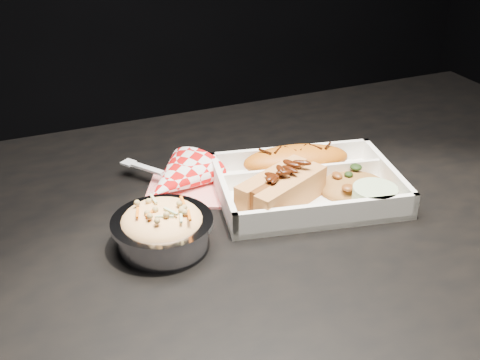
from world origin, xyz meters
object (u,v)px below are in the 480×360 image
Objects in this scene: fried_pastry at (296,160)px; napkin_fork at (177,180)px; dining_table at (292,267)px; foil_coleslaw_cup at (162,227)px; food_tray at (307,189)px; hotdog at (281,187)px.

fried_pastry is 0.18m from napkin_fork.
foil_coleslaw_cup is at bearing -178.18° from dining_table.
fried_pastry reaches higher than food_tray.
food_tray reaches higher than dining_table.
food_tray is at bearing 27.49° from napkin_fork.
dining_table is at bearing -124.74° from food_tray.
foil_coleslaw_cup is (-0.17, -0.02, -0.00)m from hotdog.
napkin_fork reaches higher than fried_pastry.
napkin_fork is (-0.18, 0.03, -0.01)m from fried_pastry.
dining_table is 8.49× the size of hotdog.
foil_coleslaw_cup reaches higher than food_tray.
dining_table is at bearing 1.82° from foil_coleslaw_cup.
foil_coleslaw_cup is 0.78× the size of napkin_fork.
hotdog is (-0.01, 0.02, 0.12)m from dining_table.
napkin_fork is (-0.13, 0.12, 0.11)m from dining_table.
food_tray is 2.24× the size of foil_coleslaw_cup.
napkin_fork is (-0.17, 0.09, 0.01)m from food_tray.
hotdog is (-0.05, -0.02, 0.02)m from food_tray.
hotdog reaches higher than fried_pastry.
fried_pastry is at bearing 22.30° from foil_coleslaw_cup.
hotdog is 0.88× the size of napkin_fork.
fried_pastry is 1.00× the size of napkin_fork.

